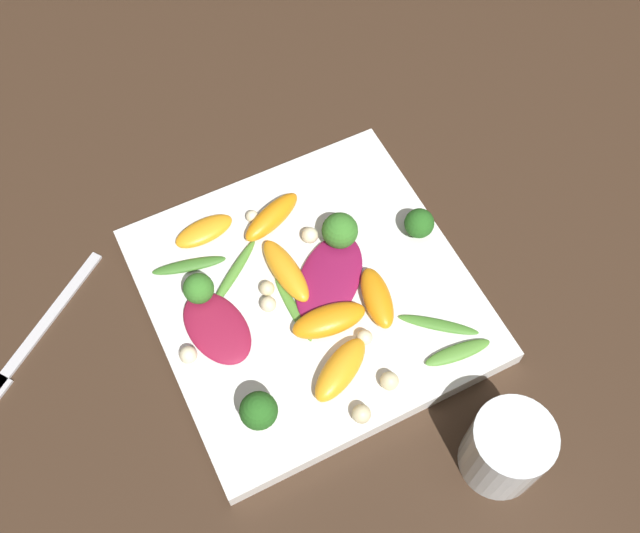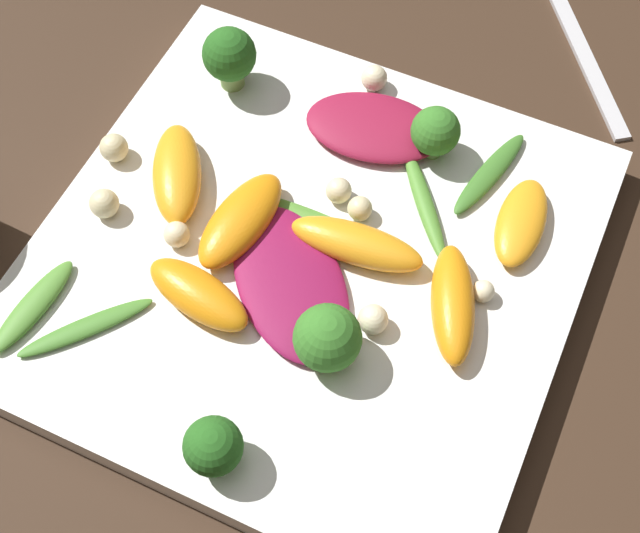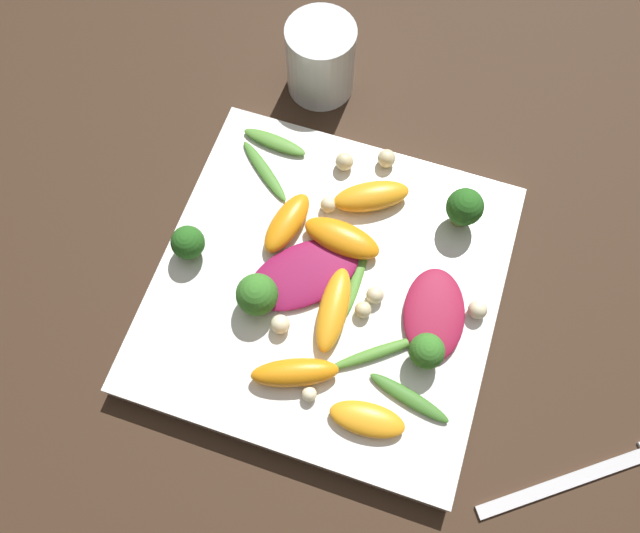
% 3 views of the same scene
% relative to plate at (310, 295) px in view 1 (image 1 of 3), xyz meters
% --- Properties ---
extents(ground_plane, '(2.40, 2.40, 0.00)m').
position_rel_plate_xyz_m(ground_plane, '(0.00, 0.00, -0.01)').
color(ground_plane, '#382619').
extents(plate, '(0.31, 0.31, 0.02)m').
position_rel_plate_xyz_m(plate, '(0.00, 0.00, 0.00)').
color(plate, white).
rests_on(plate, ground_plane).
extents(drinking_glass, '(0.07, 0.07, 0.08)m').
position_rel_plate_xyz_m(drinking_glass, '(0.22, 0.08, 0.03)').
color(drinking_glass, white).
rests_on(drinking_glass, ground_plane).
extents(fork, '(0.13, 0.17, 0.01)m').
position_rel_plate_xyz_m(fork, '(-0.08, -0.27, -0.01)').
color(fork, silver).
rests_on(fork, ground_plane).
extents(radicchio_leaf_0, '(0.12, 0.12, 0.01)m').
position_rel_plate_xyz_m(radicchio_leaf_0, '(0.00, 0.02, 0.02)').
color(radicchio_leaf_0, maroon).
rests_on(radicchio_leaf_0, plate).
extents(radicchio_leaf_1, '(0.09, 0.07, 0.01)m').
position_rel_plate_xyz_m(radicchio_leaf_1, '(0.00, -0.10, 0.02)').
color(radicchio_leaf_1, maroon).
rests_on(radicchio_leaf_1, plate).
extents(orange_segment_0, '(0.06, 0.08, 0.02)m').
position_rel_plate_xyz_m(orange_segment_0, '(0.09, -0.01, 0.02)').
color(orange_segment_0, orange).
rests_on(orange_segment_0, plate).
extents(orange_segment_1, '(0.08, 0.03, 0.02)m').
position_rel_plate_xyz_m(orange_segment_1, '(-0.02, -0.01, 0.02)').
color(orange_segment_1, orange).
rests_on(orange_segment_1, plate).
extents(orange_segment_2, '(0.05, 0.08, 0.02)m').
position_rel_plate_xyz_m(orange_segment_2, '(-0.09, 0.00, 0.02)').
color(orange_segment_2, orange).
rests_on(orange_segment_2, plate).
extents(orange_segment_3, '(0.04, 0.08, 0.02)m').
position_rel_plate_xyz_m(orange_segment_3, '(0.04, -0.00, 0.02)').
color(orange_segment_3, orange).
rests_on(orange_segment_3, plate).
extents(orange_segment_4, '(0.07, 0.04, 0.02)m').
position_rel_plate_xyz_m(orange_segment_4, '(0.04, 0.05, 0.02)').
color(orange_segment_4, orange).
rests_on(orange_segment_4, plate).
extents(orange_segment_5, '(0.03, 0.07, 0.01)m').
position_rel_plate_xyz_m(orange_segment_5, '(-0.11, -0.07, 0.02)').
color(orange_segment_5, orange).
rests_on(orange_segment_5, plate).
extents(broccoli_floret_0, '(0.03, 0.03, 0.04)m').
position_rel_plate_xyz_m(broccoli_floret_0, '(0.10, -0.10, 0.04)').
color(broccoli_floret_0, '#7A9E51').
rests_on(broccoli_floret_0, plate).
extents(broccoli_floret_1, '(0.03, 0.03, 0.04)m').
position_rel_plate_xyz_m(broccoli_floret_1, '(-0.01, 0.13, 0.03)').
color(broccoli_floret_1, '#7A9E51').
rests_on(broccoli_floret_1, plate).
extents(broccoli_floret_2, '(0.03, 0.03, 0.04)m').
position_rel_plate_xyz_m(broccoli_floret_2, '(-0.04, -0.10, 0.03)').
color(broccoli_floret_2, '#84AD5B').
rests_on(broccoli_floret_2, plate).
extents(broccoli_floret_3, '(0.04, 0.04, 0.04)m').
position_rel_plate_xyz_m(broccoli_floret_3, '(-0.04, 0.05, 0.03)').
color(broccoli_floret_3, '#7A9E51').
rests_on(broccoli_floret_3, plate).
extents(arugula_sprig_0, '(0.03, 0.08, 0.01)m').
position_rel_plate_xyz_m(arugula_sprig_0, '(-0.08, -0.10, 0.01)').
color(arugula_sprig_0, '#3D7528').
rests_on(arugula_sprig_0, plate).
extents(arugula_sprig_1, '(0.06, 0.07, 0.01)m').
position_rel_plate_xyz_m(arugula_sprig_1, '(-0.05, -0.06, 0.01)').
color(arugula_sprig_1, '#518E33').
rests_on(arugula_sprig_1, plate).
extents(arugula_sprig_2, '(0.08, 0.01, 0.00)m').
position_rel_plate_xyz_m(arugula_sprig_2, '(0.01, -0.02, 0.01)').
color(arugula_sprig_2, '#518E33').
rests_on(arugula_sprig_2, plate).
extents(arugula_sprig_3, '(0.02, 0.07, 0.01)m').
position_rel_plate_xyz_m(arugula_sprig_3, '(0.12, 0.10, 0.01)').
color(arugula_sprig_3, '#518E33').
rests_on(arugula_sprig_3, plate).
extents(arugula_sprig_4, '(0.06, 0.07, 0.01)m').
position_rel_plate_xyz_m(arugula_sprig_4, '(0.09, 0.09, 0.01)').
color(arugula_sprig_4, '#47842D').
rests_on(arugula_sprig_4, plate).
extents(macadamia_nut_0, '(0.02, 0.02, 0.02)m').
position_rel_plate_xyz_m(macadamia_nut_0, '(0.12, 0.02, 0.02)').
color(macadamia_nut_0, beige).
rests_on(macadamia_nut_0, plate).
extents(macadamia_nut_1, '(0.02, 0.02, 0.02)m').
position_rel_plate_xyz_m(macadamia_nut_1, '(-0.00, -0.04, 0.02)').
color(macadamia_nut_1, beige).
rests_on(macadamia_nut_1, plate).
extents(macadamia_nut_2, '(0.02, 0.02, 0.02)m').
position_rel_plate_xyz_m(macadamia_nut_2, '(0.14, -0.02, 0.02)').
color(macadamia_nut_2, beige).
rests_on(macadamia_nut_2, plate).
extents(macadamia_nut_3, '(0.02, 0.02, 0.02)m').
position_rel_plate_xyz_m(macadamia_nut_3, '(0.01, -0.13, 0.02)').
color(macadamia_nut_3, beige).
rests_on(macadamia_nut_3, plate).
extents(macadamia_nut_4, '(0.01, 0.01, 0.01)m').
position_rel_plate_xyz_m(macadamia_nut_4, '(-0.02, -0.04, 0.02)').
color(macadamia_nut_4, beige).
rests_on(macadamia_nut_4, plate).
extents(macadamia_nut_5, '(0.01, 0.01, 0.01)m').
position_rel_plate_xyz_m(macadamia_nut_5, '(-0.10, -0.02, 0.02)').
color(macadamia_nut_5, beige).
rests_on(macadamia_nut_5, plate).
extents(macadamia_nut_6, '(0.02, 0.02, 0.02)m').
position_rel_plate_xyz_m(macadamia_nut_6, '(0.07, 0.02, 0.02)').
color(macadamia_nut_6, beige).
rests_on(macadamia_nut_6, plate).
extents(macadamia_nut_7, '(0.02, 0.02, 0.02)m').
position_rel_plate_xyz_m(macadamia_nut_7, '(-0.05, 0.03, 0.02)').
color(macadamia_nut_7, beige).
rests_on(macadamia_nut_7, plate).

